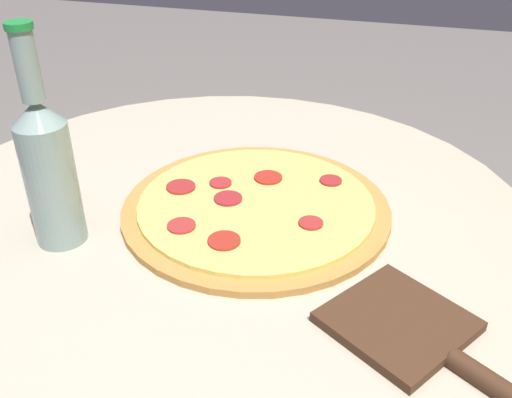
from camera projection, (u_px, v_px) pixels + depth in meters
table at (223, 295)px, 0.89m from camera, size 0.89×0.89×0.69m
pizza at (256, 206)px, 0.80m from camera, size 0.37×0.37×0.02m
beer_bottle at (48, 166)px, 0.69m from camera, size 0.06×0.06×0.28m
pizza_paddle at (418, 335)px, 0.59m from camera, size 0.20×0.25×0.02m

